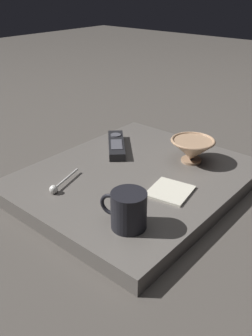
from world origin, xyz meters
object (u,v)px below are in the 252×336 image
(folded_napkin, at_px, (170,191))
(tv_remote_near, at_px, (116,145))
(cereal_bowl, at_px, (192,149))
(coffee_mug, at_px, (128,210))
(teaspoon, at_px, (57,186))

(folded_napkin, bearing_deg, tv_remote_near, 158.71)
(cereal_bowl, height_order, folded_napkin, cereal_bowl)
(tv_remote_near, bearing_deg, cereal_bowl, 18.31)
(coffee_mug, relative_size, teaspoon, 0.86)
(teaspoon, distance_m, folded_napkin, 0.30)
(cereal_bowl, height_order, coffee_mug, coffee_mug)
(coffee_mug, height_order, folded_napkin, coffee_mug)
(cereal_bowl, distance_m, teaspoon, 0.42)
(cereal_bowl, xyz_separation_m, teaspoon, (-0.18, -0.38, -0.03))
(teaspoon, height_order, folded_napkin, teaspoon)
(cereal_bowl, xyz_separation_m, coffee_mug, (0.07, -0.38, 0.00))
(coffee_mug, bearing_deg, cereal_bowl, 99.85)
(coffee_mug, bearing_deg, folded_napkin, 93.49)
(tv_remote_near, relative_size, folded_napkin, 1.40)
(cereal_bowl, relative_size, teaspoon, 1.04)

